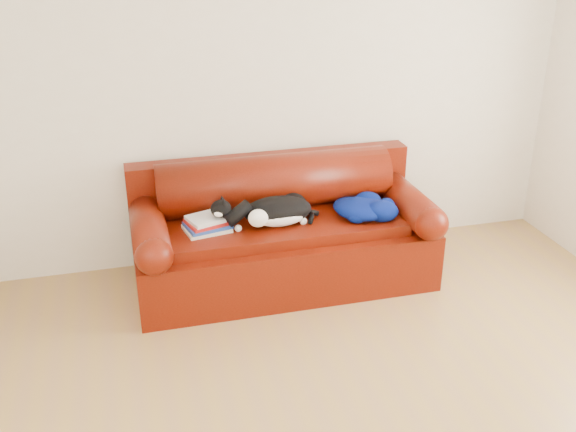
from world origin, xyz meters
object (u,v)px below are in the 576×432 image
object	(u,v)px
book_stack	(208,224)
blanket	(364,207)
sofa_base	(283,251)
cat	(278,212)

from	to	relation	value
book_stack	blanket	world-z (taller)	blanket
book_stack	blanket	size ratio (longest dim) A/B	0.67
sofa_base	book_stack	bearing A→B (deg)	-173.64
book_stack	blanket	distance (m)	1.11
sofa_base	cat	bearing A→B (deg)	-123.29
blanket	book_stack	bearing A→B (deg)	177.65
sofa_base	blanket	xyz separation A→B (m)	(0.57, -0.11, 0.33)
book_stack	cat	world-z (taller)	cat
cat	blanket	bearing A→B (deg)	-23.86
cat	book_stack	bearing A→B (deg)	153.41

